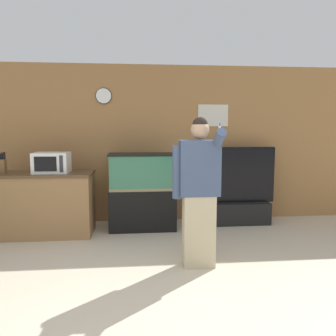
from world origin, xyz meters
The scene contains 8 objects.
ground_plane centered at (0.00, 0.00, 0.00)m, with size 18.00×18.00×0.00m, color beige.
wall_back_paneled centered at (0.00, 3.22, 1.30)m, with size 10.00×0.08×2.60m.
counter_island centered at (-1.55, 2.55, 0.46)m, with size 1.53×0.67×0.92m.
microwave centered at (-1.36, 2.53, 1.07)m, with size 0.49×0.38×0.29m.
knife_block centered at (-2.06, 2.49, 1.04)m, with size 0.14×0.10×0.31m.
aquarium_on_stand centered at (-0.05, 2.70, 0.59)m, with size 1.02×0.47×1.18m.
tv_on_stand centered at (1.51, 2.87, 0.37)m, with size 1.24×0.40×1.26m.
person_standing centered at (0.55, 1.23, 0.88)m, with size 0.53×0.40×1.68m.
Camera 1 is at (-0.12, -2.30, 1.55)m, focal length 35.00 mm.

